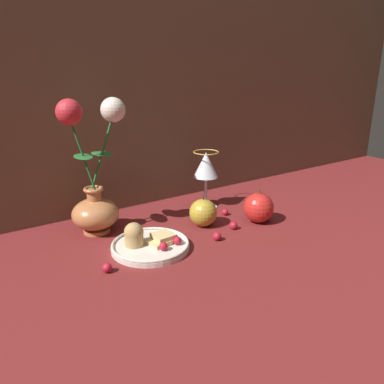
% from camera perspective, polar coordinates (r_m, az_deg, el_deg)
% --- Properties ---
extents(ground_plane, '(2.40, 2.40, 0.00)m').
position_cam_1_polar(ground_plane, '(0.91, -4.56, -6.56)').
color(ground_plane, maroon).
rests_on(ground_plane, ground).
extents(vase, '(0.16, 0.11, 0.32)m').
position_cam_1_polar(vase, '(0.91, -14.58, 0.69)').
color(vase, '#B77042').
rests_on(vase, ground_plane).
extents(plate_with_pastries, '(0.17, 0.17, 0.06)m').
position_cam_1_polar(plate_with_pastries, '(0.84, -6.65, -7.72)').
color(plate_with_pastries, silver).
rests_on(plate_with_pastries, ground_plane).
extents(wine_glass, '(0.07, 0.07, 0.16)m').
position_cam_1_polar(wine_glass, '(1.04, 2.13, 3.81)').
color(wine_glass, silver).
rests_on(wine_glass, ground_plane).
extents(apple_beside_vase, '(0.08, 0.08, 0.09)m').
position_cam_1_polar(apple_beside_vase, '(0.98, 10.11, -2.37)').
color(apple_beside_vase, red).
rests_on(apple_beside_vase, ground_plane).
extents(apple_near_glass, '(0.07, 0.07, 0.08)m').
position_cam_1_polar(apple_near_glass, '(0.94, 1.70, -3.17)').
color(apple_near_glass, '#B2932D').
rests_on(apple_near_glass, ground_plane).
extents(berry_near_plate, '(0.02, 0.02, 0.02)m').
position_cam_1_polar(berry_near_plate, '(0.76, -12.79, -11.20)').
color(berry_near_plate, '#AD192D').
rests_on(berry_near_plate, ground_plane).
extents(berry_front_center, '(0.02, 0.02, 0.02)m').
position_cam_1_polar(berry_front_center, '(0.87, 3.84, -6.76)').
color(berry_front_center, '#AD192D').
rests_on(berry_front_center, ground_plane).
extents(berry_by_glass_stem, '(0.02, 0.02, 0.02)m').
position_cam_1_polar(berry_by_glass_stem, '(1.02, 5.08, -3.08)').
color(berry_by_glass_stem, '#AD192D').
rests_on(berry_by_glass_stem, ground_plane).
extents(berry_under_candlestick, '(0.02, 0.02, 0.02)m').
position_cam_1_polar(berry_under_candlestick, '(0.94, 6.36, -5.10)').
color(berry_under_candlestick, '#AD192D').
rests_on(berry_under_candlestick, ground_plane).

